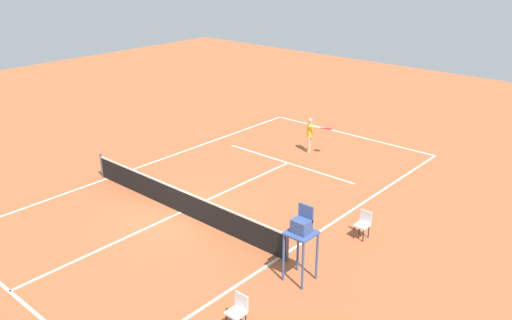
{
  "coord_description": "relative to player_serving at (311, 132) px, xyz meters",
  "views": [
    {
      "loc": [
        -13.72,
        11.42,
        9.18
      ],
      "look_at": [
        0.03,
        -4.33,
        0.8
      ],
      "focal_mm": 37.03,
      "sensor_mm": 36.0,
      "label": 1
    }
  ],
  "objects": [
    {
      "name": "tennis_ball",
      "position": [
        0.63,
        1.43,
        -0.99
      ],
      "size": [
        0.07,
        0.07,
        0.07
      ],
      "primitive_type": "sphere",
      "color": "#CCE033",
      "rests_on": "ground"
    },
    {
      "name": "courtside_chair_near",
      "position": [
        -6.06,
        11.64,
        -0.49
      ],
      "size": [
        0.44,
        0.46,
        0.95
      ],
      "color": "#262626",
      "rests_on": "ground"
    },
    {
      "name": "player_serving",
      "position": [
        0.0,
        0.0,
        0.0
      ],
      "size": [
        1.32,
        0.56,
        1.73
      ],
      "rotation": [
        0.0,
        0.0,
        1.91
      ],
      "color": "#D8A884",
      "rests_on": "ground"
    },
    {
      "name": "courtside_chair_mid",
      "position": [
        -6.11,
        5.45,
        -0.49
      ],
      "size": [
        0.44,
        0.46,
        0.95
      ],
      "color": "#262626",
      "rests_on": "ground"
    },
    {
      "name": "court_lines",
      "position": [
        -0.04,
        8.34,
        -1.03
      ],
      "size": [
        9.6,
        23.84,
        0.01
      ],
      "color": "white",
      "rests_on": "ground"
    },
    {
      "name": "ground_plane",
      "position": [
        -0.04,
        8.34,
        -1.03
      ],
      "size": [
        60.0,
        60.0,
        0.0
      ],
      "primitive_type": "plane",
      "color": "#AD5933"
    },
    {
      "name": "tennis_net",
      "position": [
        -0.04,
        8.34,
        -0.53
      ],
      "size": [
        10.2,
        0.1,
        1.07
      ],
      "color": "#4C4C51",
      "rests_on": "ground"
    },
    {
      "name": "umpire_chair",
      "position": [
        -5.99,
        8.86,
        0.58
      ],
      "size": [
        0.8,
        0.8,
        2.41
      ],
      "color": "#38518C",
      "rests_on": "ground"
    }
  ]
}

